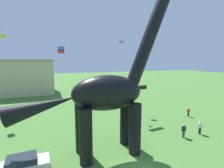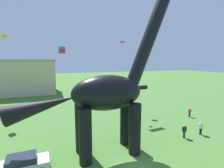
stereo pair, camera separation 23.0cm
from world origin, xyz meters
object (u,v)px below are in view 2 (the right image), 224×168
Objects in this scene: person_far_spectator at (184,130)px; dinosaur_sculpture at (107,93)px; kite_mid_center at (4,35)px; kite_near_high at (122,42)px; person_near_flyer at (201,127)px; parked_sedan_left at (22,165)px; person_watching_child at (190,112)px; kite_trailing at (62,50)px; kite_near_low at (139,87)px.

dinosaur_sculpture is at bearing -72.21° from person_far_spectator.
kite_mid_center is (-11.90, 16.84, 7.13)m from dinosaur_sculpture.
dinosaur_sculpture is 18.12m from kite_near_high.
parked_sedan_left is at bearing 115.70° from person_near_flyer.
person_far_spectator is at bearing -47.87° from person_watching_child.
person_watching_child is 22.67m from kite_trailing.
dinosaur_sculpture reaches higher than person_far_spectator.
kite_near_high is (-8.27, 9.15, 11.89)m from person_watching_child.
parked_sedan_left is 24.70m from person_watching_child.
person_far_spectator is 0.71× the size of kite_near_low.
person_near_flyer is at bearing -34.75° from kite_mid_center.
dinosaur_sculpture is 18.34× the size of kite_mid_center.
kite_trailing is (-3.34, 11.28, 4.66)m from dinosaur_sculpture.
person_watching_child is at bearing -21.60° from kite_mid_center.
person_near_flyer is 21.76m from kite_trailing.
dinosaur_sculpture is 10.38× the size of person_far_spectator.
person_watching_child is 1.63× the size of kite_mid_center.
person_near_flyer is 9.58m from kite_near_low.
dinosaur_sculpture is 18.01m from person_watching_child.
kite_trailing is at bearing 66.83° from parked_sedan_left.
kite_trailing reaches higher than parked_sedan_left.
kite_near_high reaches higher than person_far_spectator.
kite_near_high reaches higher than person_watching_child.
kite_near_low is at bearing -22.23° from kite_trailing.
kite_near_high reaches higher than kite_trailing.
kite_trailing is (-19.61, 5.59, 9.91)m from person_watching_child.
parked_sedan_left is at bearing -69.50° from person_far_spectator.
dinosaur_sculpture is 3.96× the size of parked_sedan_left.
kite_mid_center reaches higher than kite_trailing.
kite_trailing reaches higher than person_watching_child.
parked_sedan_left is at bearing -76.18° from kite_mid_center.
person_far_spectator is at bearing -1.59° from parked_sedan_left.
dinosaur_sculpture reaches higher than kite_near_low.
kite_near_low is (14.95, 7.66, 4.46)m from parked_sedan_left.
person_near_flyer is at bearing -7.66° from dinosaur_sculpture.
person_far_spectator is 1.56× the size of kite_near_high.
person_watching_child is at bearing 11.83° from dinosaur_sculpture.
person_far_spectator is 8.53m from kite_near_low.
person_far_spectator is 1.08× the size of person_watching_child.
kite_mid_center is (-4.33, 17.59, 12.49)m from parked_sedan_left.
person_watching_child is 17.13m from kite_near_high.
kite_trailing is 0.42× the size of kite_near_low.
dinosaur_sculpture is 10.14m from kite_near_low.
kite_trailing is (-13.12, 11.37, 9.83)m from person_far_spectator.
kite_mid_center is at bearing 78.92° from person_near_flyer.
kite_near_high reaches higher than parked_sedan_left.
person_near_flyer is 6.89m from person_watching_child.
person_watching_child is (23.84, 6.44, 0.12)m from parked_sedan_left.
kite_mid_center is 0.88× the size of kite_near_high.
kite_mid_center reaches higher than person_near_flyer.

